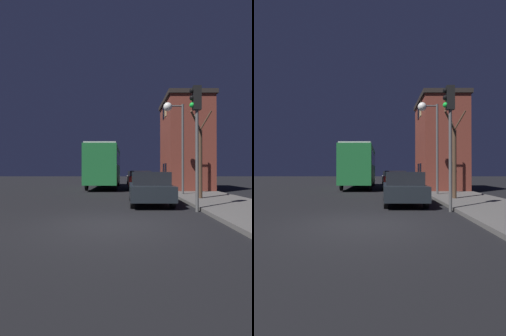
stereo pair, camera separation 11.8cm
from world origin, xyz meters
The scene contains 9 objects.
ground_plane centered at (0.00, 0.00, 0.00)m, with size 120.00×120.00×0.00m, color black.
brick_building centered at (5.02, 12.94, 3.64)m, with size 3.36×5.65×6.98m.
streetlamp centered at (3.32, 8.21, 4.34)m, with size 1.23×0.53×5.51m.
traffic_light centered at (3.07, 2.32, 3.37)m, with size 0.43×0.24×4.73m.
bare_tree centered at (4.19, 5.82, 2.24)m, with size 1.18×1.49×4.38m.
bus centered at (-1.46, 15.77, 2.15)m, with size 2.47×9.86×3.62m.
car_near_lane centered at (1.51, 4.43, 0.76)m, with size 1.81×4.02×1.49m.
car_mid_lane centered at (1.57, 13.89, 0.81)m, with size 1.85×3.96×1.52m.
car_far_lane centered at (1.39, 23.39, 0.76)m, with size 1.73×4.01×1.46m.
Camera 1 is at (0.43, -7.50, 1.55)m, focal length 28.00 mm.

